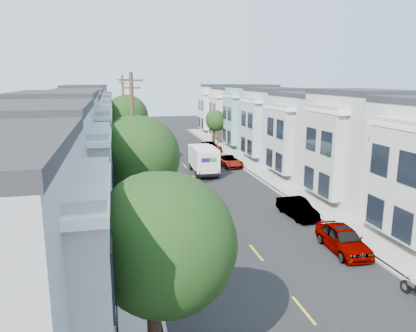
{
  "coord_description": "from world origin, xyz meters",
  "views": [
    {
      "loc": [
        -7.49,
        -26.33,
        9.74
      ],
      "look_at": [
        0.29,
        7.52,
        2.2
      ],
      "focal_mm": 35.0,
      "sensor_mm": 36.0,
      "label": 1
    }
  ],
  "objects_px": {
    "fedex_truck": "(203,159)",
    "parked_left_d": "(145,175)",
    "motorcycle": "(416,291)",
    "utility_pole_near": "(134,145)",
    "parked_left_b": "(175,264)",
    "tree_e": "(123,117)",
    "tree_far_r": "(216,121)",
    "tree_d": "(126,117)",
    "tree_b": "(138,157)",
    "tree_c": "(132,144)",
    "parked_right_b": "(297,208)",
    "parked_left_c": "(157,211)",
    "parked_right_c": "(230,161)",
    "lead_sedan": "(199,154)",
    "parked_right_d": "(210,147)",
    "tree_a": "(162,245)",
    "parked_right_a": "(343,239)",
    "utility_pole_far": "(124,114)"
  },
  "relations": [
    {
      "from": "parked_right_c",
      "to": "motorcycle",
      "type": "xyz_separation_m",
      "value": [
        0.38,
        -28.9,
        -0.19
      ]
    },
    {
      "from": "fedex_truck",
      "to": "motorcycle",
      "type": "height_order",
      "value": "fedex_truck"
    },
    {
      "from": "parked_left_c",
      "to": "parked_right_c",
      "type": "xyz_separation_m",
      "value": [
        9.8,
        15.67,
        -0.02
      ]
    },
    {
      "from": "tree_c",
      "to": "parked_left_b",
      "type": "xyz_separation_m",
      "value": [
        1.4,
        -12.32,
        -4.12
      ]
    },
    {
      "from": "tree_e",
      "to": "tree_far_r",
      "type": "height_order",
      "value": "tree_e"
    },
    {
      "from": "fedex_truck",
      "to": "tree_b",
      "type": "bearing_deg",
      "value": -112.45
    },
    {
      "from": "parked_left_d",
      "to": "parked_right_b",
      "type": "height_order",
      "value": "parked_left_d"
    },
    {
      "from": "tree_far_r",
      "to": "parked_right_d",
      "type": "xyz_separation_m",
      "value": [
        -2.0,
        -5.04,
        -2.92
      ]
    },
    {
      "from": "tree_e",
      "to": "utility_pole_near",
      "type": "distance_m",
      "value": 30.33
    },
    {
      "from": "utility_pole_near",
      "to": "parked_right_b",
      "type": "distance_m",
      "value": 12.4
    },
    {
      "from": "tree_c",
      "to": "parked_right_b",
      "type": "xyz_separation_m",
      "value": [
        11.2,
        -5.41,
        -4.17
      ]
    },
    {
      "from": "parked_left_c",
      "to": "motorcycle",
      "type": "relative_size",
      "value": 2.11
    },
    {
      "from": "parked_left_d",
      "to": "parked_right_d",
      "type": "bearing_deg",
      "value": 61.1
    },
    {
      "from": "tree_c",
      "to": "tree_far_r",
      "type": "xyz_separation_m",
      "value": [
        13.2,
        26.71,
        -1.25
      ]
    },
    {
      "from": "tree_b",
      "to": "motorcycle",
      "type": "bearing_deg",
      "value": -38.5
    },
    {
      "from": "tree_b",
      "to": "parked_left_c",
      "type": "distance_m",
      "value": 6.33
    },
    {
      "from": "tree_c",
      "to": "tree_e",
      "type": "distance_m",
      "value": 27.79
    },
    {
      "from": "fedex_truck",
      "to": "parked_left_d",
      "type": "bearing_deg",
      "value": -158.24
    },
    {
      "from": "tree_b",
      "to": "utility_pole_far",
      "type": "xyz_separation_m",
      "value": [
        0.0,
        31.13,
        -0.16
      ]
    },
    {
      "from": "parked_right_d",
      "to": "motorcycle",
      "type": "bearing_deg",
      "value": -94.59
    },
    {
      "from": "tree_d",
      "to": "parked_left_d",
      "type": "bearing_deg",
      "value": -79.26
    },
    {
      "from": "parked_right_c",
      "to": "parked_left_c",
      "type": "bearing_deg",
      "value": -126.41
    },
    {
      "from": "tree_b",
      "to": "utility_pole_far",
      "type": "bearing_deg",
      "value": 90.0
    },
    {
      "from": "parked_left_b",
      "to": "motorcycle",
      "type": "bearing_deg",
      "value": -26.4
    },
    {
      "from": "tree_b",
      "to": "parked_left_b",
      "type": "xyz_separation_m",
      "value": [
        1.4,
        -4.66,
        -4.6
      ]
    },
    {
      "from": "utility_pole_near",
      "to": "parked_left_b",
      "type": "xyz_separation_m",
      "value": [
        1.4,
        -9.79,
        -4.44
      ]
    },
    {
      "from": "lead_sedan",
      "to": "parked_right_d",
      "type": "distance_m",
      "value": 5.8
    },
    {
      "from": "parked_left_c",
      "to": "parked_left_d",
      "type": "bearing_deg",
      "value": 95.86
    },
    {
      "from": "utility_pole_far",
      "to": "parked_left_d",
      "type": "xyz_separation_m",
      "value": [
        1.4,
        -16.39,
        -4.43
      ]
    },
    {
      "from": "tree_a",
      "to": "utility_pole_far",
      "type": "height_order",
      "value": "utility_pole_far"
    },
    {
      "from": "tree_c",
      "to": "utility_pole_near",
      "type": "relative_size",
      "value": 0.71
    },
    {
      "from": "tree_d",
      "to": "parked_right_a",
      "type": "distance_m",
      "value": 28.63
    },
    {
      "from": "lead_sedan",
      "to": "tree_far_r",
      "type": "bearing_deg",
      "value": 65.26
    },
    {
      "from": "tree_far_r",
      "to": "parked_right_c",
      "type": "height_order",
      "value": "tree_far_r"
    },
    {
      "from": "tree_b",
      "to": "motorcycle",
      "type": "relative_size",
      "value": 3.88
    },
    {
      "from": "tree_c",
      "to": "parked_right_c",
      "type": "xyz_separation_m",
      "value": [
        11.2,
        12.02,
        -4.22
      ]
    },
    {
      "from": "utility_pole_near",
      "to": "parked_right_a",
      "type": "distance_m",
      "value": 14.97
    },
    {
      "from": "tree_d",
      "to": "parked_left_b",
      "type": "height_order",
      "value": "tree_d"
    },
    {
      "from": "utility_pole_near",
      "to": "tree_a",
      "type": "bearing_deg",
      "value": -90.01
    },
    {
      "from": "tree_e",
      "to": "parked_right_c",
      "type": "distance_m",
      "value": 19.71
    },
    {
      "from": "parked_right_b",
      "to": "parked_right_c",
      "type": "bearing_deg",
      "value": 85.31
    },
    {
      "from": "tree_c",
      "to": "tree_d",
      "type": "bearing_deg",
      "value": 90.0
    },
    {
      "from": "parked_left_c",
      "to": "parked_right_d",
      "type": "height_order",
      "value": "parked_right_d"
    },
    {
      "from": "parked_right_b",
      "to": "utility_pole_near",
      "type": "bearing_deg",
      "value": 160.9
    },
    {
      "from": "tree_a",
      "to": "tree_far_r",
      "type": "relative_size",
      "value": 1.37
    },
    {
      "from": "parked_left_c",
      "to": "tree_e",
      "type": "bearing_deg",
      "value": 98.42
    },
    {
      "from": "motorcycle",
      "to": "utility_pole_near",
      "type": "bearing_deg",
      "value": 126.85
    },
    {
      "from": "tree_e",
      "to": "utility_pole_far",
      "type": "xyz_separation_m",
      "value": [
        0.0,
        -4.32,
        0.73
      ]
    },
    {
      "from": "tree_a",
      "to": "parked_left_d",
      "type": "xyz_separation_m",
      "value": [
        1.4,
        26.61,
        -4.15
      ]
    },
    {
      "from": "tree_e",
      "to": "tree_far_r",
      "type": "relative_size",
      "value": 1.3
    }
  ]
}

